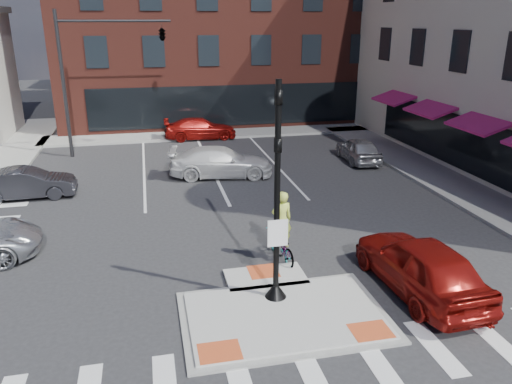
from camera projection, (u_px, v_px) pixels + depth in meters
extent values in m
plane|color=#28282B|center=(279.00, 308.00, 13.63)|extent=(120.00, 120.00, 0.00)
cube|color=gray|center=(284.00, 317.00, 13.16)|extent=(5.40, 3.60, 0.06)
cube|color=#A8A8A3|center=(284.00, 316.00, 13.15)|extent=(5.00, 3.20, 0.12)
cube|color=#A8A8A3|center=(266.00, 278.00, 15.09)|extent=(2.40, 1.40, 0.12)
cube|color=#CB4D23|center=(220.00, 351.00, 11.63)|extent=(1.00, 0.80, 0.01)
cube|color=#CB4D23|center=(371.00, 331.00, 12.41)|extent=(1.00, 0.80, 0.01)
cube|color=#CB4D23|center=(263.00, 271.00, 15.34)|extent=(0.90, 0.90, 0.01)
cube|color=gray|center=(15.00, 150.00, 29.81)|extent=(3.00, 20.00, 0.15)
cube|color=gray|center=(435.00, 175.00, 25.04)|extent=(3.00, 24.00, 0.15)
cube|color=gray|center=(239.00, 132.00, 34.52)|extent=(26.00, 3.00, 0.15)
cube|color=#57231B|center=(216.00, 19.00, 41.32)|extent=(24.00, 18.00, 15.00)
cube|color=black|center=(236.00, 105.00, 34.88)|extent=(20.00, 0.12, 2.80)
cube|color=black|center=(461.00, 142.00, 24.76)|extent=(0.12, 16.00, 2.60)
cube|color=#CE1B70|center=(452.00, 116.00, 24.17)|extent=(1.46, 3.00, 0.58)
cube|color=#CE1B70|center=(393.00, 98.00, 29.71)|extent=(1.46, 3.00, 0.58)
cube|color=slate|center=(134.00, 42.00, 59.16)|extent=(10.00, 12.00, 10.00)
cube|color=brown|center=(238.00, 32.00, 63.34)|extent=(12.00, 12.00, 12.00)
cone|color=black|center=(276.00, 289.00, 13.89)|extent=(0.60, 0.60, 0.45)
cylinder|color=black|center=(277.00, 193.00, 12.95)|extent=(0.16, 0.16, 5.80)
cube|color=white|center=(278.00, 233.00, 13.20)|extent=(0.55, 0.04, 0.75)
imported|color=black|center=(278.00, 112.00, 12.27)|extent=(0.18, 0.22, 1.10)
imported|color=black|center=(278.00, 159.00, 12.66)|extent=(0.18, 0.22, 1.10)
cylinder|color=black|center=(64.00, 86.00, 27.40)|extent=(0.20, 0.20, 8.00)
cylinder|color=black|center=(114.00, 21.00, 26.90)|extent=(6.00, 0.14, 0.14)
imported|color=black|center=(162.00, 32.00, 27.61)|extent=(0.48, 2.24, 0.90)
imported|color=maroon|center=(420.00, 265.00, 14.21)|extent=(2.27, 5.02, 1.67)
imported|color=silver|center=(221.00, 162.00, 24.85)|extent=(5.36, 2.79, 1.48)
imported|color=#26262B|center=(27.00, 183.00, 21.82)|extent=(4.13, 1.58, 1.34)
imported|color=#9D9FA4|center=(358.00, 150.00, 27.50)|extent=(1.82, 4.07, 1.36)
imported|color=#9C120E|center=(200.00, 129.00, 32.81)|extent=(4.72, 1.99, 1.36)
imported|color=#3F3F44|center=(281.00, 246.00, 16.22)|extent=(0.91, 1.97, 0.99)
imported|color=#B2C545|center=(282.00, 220.00, 15.92)|extent=(0.75, 0.55, 1.90)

